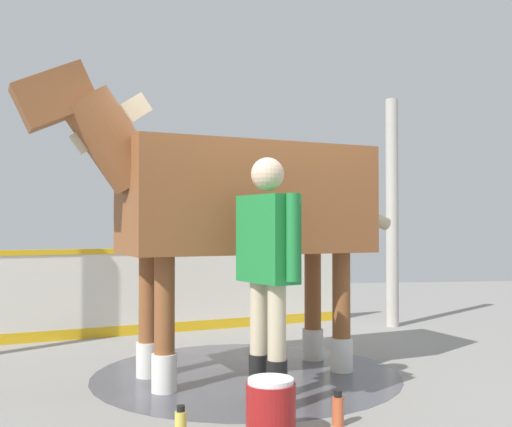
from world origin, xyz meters
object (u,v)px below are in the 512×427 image
handler (268,260)px  bottle_shampoo (181,423)px  horse (235,203)px  bottle_spray (338,410)px  wash_bucket (271,409)px

handler → bottle_shampoo: (-0.57, 0.62, -0.95)m
horse → bottle_shampoo: horse is taller
horse → bottle_spray: bearing=94.2°
wash_bucket → bottle_shampoo: 0.56m
wash_bucket → bottle_spray: (0.18, -0.47, -0.08)m
handler → bottle_shampoo: handler is taller
horse → wash_bucket: (-1.58, -0.07, -1.31)m
horse → handler: horse is taller
bottle_shampoo → bottle_spray: bottle_spray is taller
bottle_spray → horse: bearing=21.2°
wash_bucket → bottle_spray: 0.51m
handler → bottle_spray: 1.12m
handler → bottle_spray: size_ratio=7.89×
wash_bucket → bottle_spray: wash_bucket is taller
wash_bucket → handler: bearing=-6.6°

